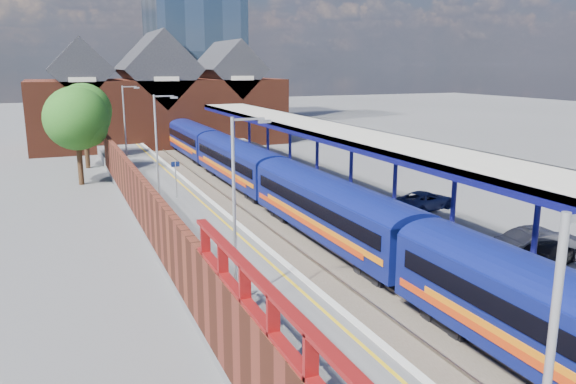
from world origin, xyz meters
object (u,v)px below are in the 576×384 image
at_px(parked_car_dark, 548,252).
at_px(lamp_post_c, 159,144).
at_px(parked_car_silver, 544,244).
at_px(lamp_post_d, 126,121).
at_px(platform_sign, 176,173).
at_px(parked_car_blue, 425,200).
at_px(lamp_post_b, 238,200).
at_px(train, 277,179).

bearing_deg(parked_car_dark, lamp_post_c, 16.92).
distance_m(parked_car_silver, parked_car_dark, 0.79).
bearing_deg(lamp_post_d, platform_sign, -84.44).
distance_m(platform_sign, parked_car_blue, 16.31).
bearing_deg(platform_sign, parked_car_dark, -57.00).
bearing_deg(lamp_post_b, platform_sign, 85.67).
bearing_deg(parked_car_dark, lamp_post_d, 0.87).
relative_size(parked_car_silver, parked_car_dark, 1.08).
bearing_deg(train, parked_car_blue, -45.65).
bearing_deg(parked_car_silver, lamp_post_d, 30.71).
bearing_deg(parked_car_blue, parked_car_dark, 159.64).
relative_size(lamp_post_d, parked_car_dark, 1.70).
relative_size(lamp_post_d, platform_sign, 2.80).
distance_m(lamp_post_b, parked_car_silver, 14.80).
height_order(lamp_post_c, platform_sign, lamp_post_c).
height_order(platform_sign, parked_car_silver, platform_sign).
distance_m(lamp_post_d, parked_car_silver, 35.95).
bearing_deg(lamp_post_c, train, 0.55).
xyz_separation_m(lamp_post_c, parked_car_blue, (14.86, -7.09, -3.41)).
xyz_separation_m(platform_sign, parked_car_blue, (13.50, -9.09, -1.11)).
relative_size(parked_car_dark, parked_car_blue, 0.98).
xyz_separation_m(lamp_post_b, parked_car_dark, (13.97, -1.41, -3.40)).
height_order(lamp_post_c, lamp_post_d, same).
distance_m(lamp_post_d, parked_car_blue, 27.67).
relative_size(train, lamp_post_d, 9.42).
xyz_separation_m(lamp_post_c, lamp_post_d, (0.00, 16.00, 0.00)).
bearing_deg(parked_car_blue, parked_car_silver, 161.95).
xyz_separation_m(lamp_post_d, parked_car_blue, (14.86, -23.09, -3.41)).
bearing_deg(lamp_post_c, lamp_post_d, 90.00).
relative_size(lamp_post_c, lamp_post_d, 1.00).
bearing_deg(platform_sign, parked_car_silver, -55.19).
bearing_deg(train, lamp_post_b, -116.04).
bearing_deg(lamp_post_d, parked_car_silver, -66.26).
bearing_deg(parked_car_dark, train, -2.55).
relative_size(lamp_post_c, platform_sign, 2.80).
relative_size(train, platform_sign, 26.36).
bearing_deg(lamp_post_c, lamp_post_b, -90.00).
bearing_deg(parked_car_blue, lamp_post_d, 17.38).
distance_m(parked_car_dark, parked_car_blue, 10.36).
xyz_separation_m(train, lamp_post_d, (-7.86, 15.92, 2.87)).
relative_size(lamp_post_b, lamp_post_d, 1.00).
relative_size(train, parked_car_blue, 15.69).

